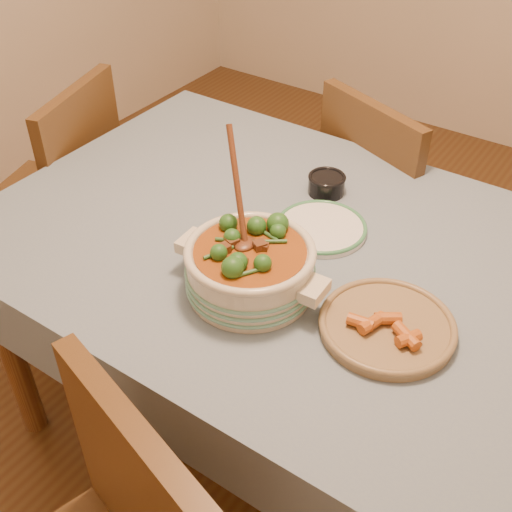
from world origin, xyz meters
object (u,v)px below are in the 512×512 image
at_px(stew_casserole, 250,265).
at_px(fried_plate, 387,324).
at_px(dining_table, 310,280).
at_px(chair_far, 385,203).
at_px(chair_left, 64,193).
at_px(condiment_bowl, 327,183).
at_px(white_plate, 321,228).

bearing_deg(stew_casserole, fried_plate, 10.05).
xyz_separation_m(dining_table, fried_plate, (0.27, -0.14, 0.11)).
relative_size(dining_table, stew_casserole, 4.64).
xyz_separation_m(chair_far, chair_left, (-0.94, -0.57, 0.00)).
bearing_deg(dining_table, stew_casserole, -102.27).
xyz_separation_m(condiment_bowl, chair_left, (-0.91, -0.17, -0.28)).
bearing_deg(chair_far, chair_left, 52.43).
xyz_separation_m(stew_casserole, condiment_bowl, (-0.06, 0.44, -0.04)).
relative_size(white_plate, chair_far, 0.33).
bearing_deg(chair_left, dining_table, 69.68).
height_order(dining_table, white_plate, white_plate).
relative_size(dining_table, chair_left, 1.86).
bearing_deg(chair_left, stew_casserole, 58.15).
bearing_deg(dining_table, chair_left, 175.92).
height_order(fried_plate, chair_far, chair_far).
bearing_deg(white_plate, chair_far, 95.55).
distance_m(white_plate, fried_plate, 0.37).
distance_m(white_plate, chair_far, 0.62).
xyz_separation_m(stew_casserole, chair_far, (-0.03, 0.84, -0.32)).
height_order(white_plate, chair_left, chair_left).
relative_size(chair_far, chair_left, 1.00).
bearing_deg(white_plate, fried_plate, -38.22).
bearing_deg(white_plate, dining_table, -74.79).
relative_size(condiment_bowl, fried_plate, 0.31).
distance_m(dining_table, chair_left, 1.03).
distance_m(stew_casserole, condiment_bowl, 0.45).
bearing_deg(chair_left, fried_plate, 64.17).
bearing_deg(chair_far, fried_plate, 134.79).
height_order(white_plate, chair_far, chair_far).
bearing_deg(chair_far, dining_table, 118.01).
bearing_deg(chair_left, chair_far, 105.03).
height_order(condiment_bowl, chair_far, chair_far).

